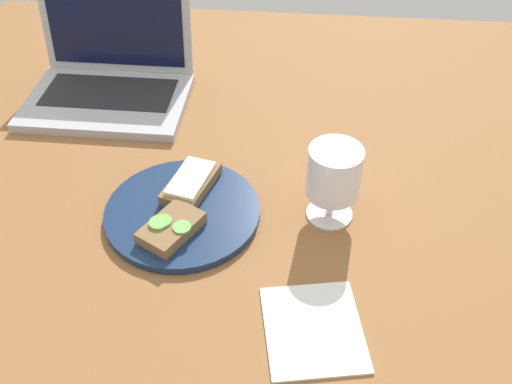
{
  "coord_description": "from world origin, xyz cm",
  "views": [
    {
      "loc": [
        10.98,
        -70.22,
        67.43
      ],
      "look_at": [
        4.52,
        -4.96,
        8.0
      ],
      "focal_mm": 40.0,
      "sensor_mm": 36.0,
      "label": 1
    }
  ],
  "objects": [
    {
      "name": "wooden_table",
      "position": [
        0.0,
        0.0,
        1.5
      ],
      "size": [
        140.0,
        140.0,
        3.0
      ],
      "primitive_type": "cube",
      "color": "brown",
      "rests_on": "ground"
    },
    {
      "name": "napkin",
      "position": [
        14.24,
        -25.85,
        3.2
      ],
      "size": [
        15.44,
        16.77,
        0.4
      ],
      "primitive_type": "cube",
      "rotation": [
        0.0,
        0.0,
        0.2
      ],
      "color": "white",
      "rests_on": "wooden_table"
    },
    {
      "name": "plate",
      "position": [
        -7.21,
        -6.19,
        3.68
      ],
      "size": [
        24.87,
        24.87,
        1.37
      ],
      "primitive_type": "cylinder",
      "color": "navy",
      "rests_on": "wooden_table"
    },
    {
      "name": "wine_glass",
      "position": [
        16.25,
        -3.72,
        11.31
      ],
      "size": [
        8.32,
        8.32,
        13.12
      ],
      "color": "white",
      "rests_on": "wooden_table"
    },
    {
      "name": "sandwich_with_cucumber",
      "position": [
        -7.8,
        -11.41,
        5.45
      ],
      "size": [
        10.05,
        11.49,
        2.46
      ],
      "color": "brown",
      "rests_on": "plate"
    },
    {
      "name": "sandwich_with_cheese",
      "position": [
        -6.66,
        -1.0,
        5.53
      ],
      "size": [
        9.03,
        12.66,
        2.48
      ],
      "color": "brown",
      "rests_on": "plate"
    },
    {
      "name": "laptop",
      "position": [
        -28.42,
        27.17,
        7.01
      ],
      "size": [
        31.81,
        25.26,
        20.99
      ],
      "color": "#ADAFB5",
      "rests_on": "wooden_table"
    }
  ]
}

